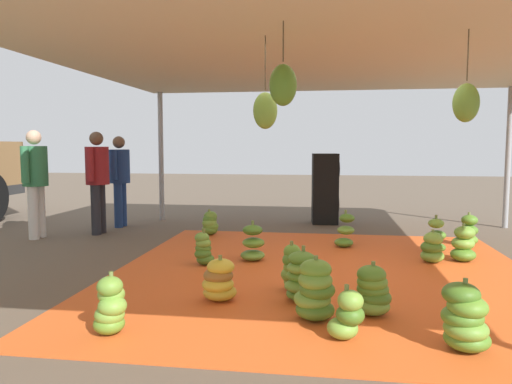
# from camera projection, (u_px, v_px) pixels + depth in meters

# --- Properties ---
(ground_plane) EXTENTS (40.00, 40.00, 0.00)m
(ground_plane) POSITION_uv_depth(u_px,v_px,m) (85.00, 265.00, 6.23)
(ground_plane) COLOR brown
(tarp_orange) EXTENTS (5.26, 4.94, 0.01)m
(tarp_orange) POSITION_uv_depth(u_px,v_px,m) (322.00, 273.00, 5.79)
(tarp_orange) COLOR #E05B23
(tarp_orange) RESTS_ON ground
(tent_canopy) EXTENTS (8.00, 7.00, 2.64)m
(tent_canopy) POSITION_uv_depth(u_px,v_px,m) (333.00, 53.00, 5.52)
(tent_canopy) COLOR #9EA0A5
(tent_canopy) RESTS_ON ground
(banana_bunch_0) EXTENTS (0.31, 0.30, 0.52)m
(banana_bunch_0) POSITION_uv_depth(u_px,v_px,m) (292.00, 268.00, 5.10)
(banana_bunch_0) COLOR #6B9E38
(banana_bunch_0) RESTS_ON tarp_orange
(banana_bunch_1) EXTENTS (0.33, 0.33, 0.51)m
(banana_bunch_1) POSITION_uv_depth(u_px,v_px,m) (110.00, 307.00, 3.90)
(banana_bunch_1) COLOR #60932D
(banana_bunch_1) RESTS_ON tarp_orange
(banana_bunch_2) EXTENTS (0.45, 0.46, 0.54)m
(banana_bunch_2) POSITION_uv_depth(u_px,v_px,m) (465.00, 319.00, 3.58)
(banana_bunch_2) COLOR #518428
(banana_bunch_2) RESTS_ON tarp_orange
(banana_bunch_3) EXTENTS (0.43, 0.43, 0.45)m
(banana_bunch_3) POSITION_uv_depth(u_px,v_px,m) (219.00, 281.00, 4.75)
(banana_bunch_3) COLOR gold
(banana_bunch_3) RESTS_ON tarp_orange
(banana_bunch_4) EXTENTS (0.44, 0.44, 0.48)m
(banana_bunch_4) POSITION_uv_depth(u_px,v_px,m) (373.00, 291.00, 4.36)
(banana_bunch_4) COLOR #6B9E38
(banana_bunch_4) RESTS_ON tarp_orange
(banana_bunch_5) EXTENTS (0.30, 0.32, 0.44)m
(banana_bunch_5) POSITION_uv_depth(u_px,v_px,m) (347.00, 316.00, 3.78)
(banana_bunch_5) COLOR #75A83D
(banana_bunch_5) RESTS_ON tarp_orange
(banana_bunch_6) EXTENTS (0.41, 0.39, 0.50)m
(banana_bunch_6) POSITION_uv_depth(u_px,v_px,m) (469.00, 231.00, 7.39)
(banana_bunch_6) COLOR #60932D
(banana_bunch_6) RESTS_ON tarp_orange
(banana_bunch_7) EXTENTS (0.37, 0.37, 0.43)m
(banana_bunch_7) POSITION_uv_depth(u_px,v_px,m) (210.00, 224.00, 8.29)
(banana_bunch_7) COLOR #518428
(banana_bunch_7) RESTS_ON tarp_orange
(banana_bunch_8) EXTENTS (0.33, 0.35, 0.55)m
(banana_bunch_8) POSITION_uv_depth(u_px,v_px,m) (345.00, 232.00, 7.28)
(banana_bunch_8) COLOR #518428
(banana_bunch_8) RESTS_ON tarp_orange
(banana_bunch_9) EXTENTS (0.48, 0.48, 0.56)m
(banana_bunch_9) POSITION_uv_depth(u_px,v_px,m) (315.00, 292.00, 4.21)
(banana_bunch_9) COLOR #477523
(banana_bunch_9) RESTS_ON tarp_orange
(banana_bunch_10) EXTENTS (0.40, 0.40, 0.43)m
(banana_bunch_10) POSITION_uv_depth(u_px,v_px,m) (432.00, 248.00, 6.30)
(banana_bunch_10) COLOR #6B9E38
(banana_bunch_10) RESTS_ON tarp_orange
(banana_bunch_11) EXTENTS (0.45, 0.45, 0.53)m
(banana_bunch_11) POSITION_uv_depth(u_px,v_px,m) (253.00, 244.00, 6.41)
(banana_bunch_11) COLOR #6B9E38
(banana_bunch_11) RESTS_ON tarp_orange
(banana_bunch_12) EXTENTS (0.31, 0.31, 0.53)m
(banana_bunch_12) POSITION_uv_depth(u_px,v_px,m) (436.00, 237.00, 6.93)
(banana_bunch_12) COLOR #477523
(banana_bunch_12) RESTS_ON tarp_orange
(banana_bunch_13) EXTENTS (0.31, 0.33, 0.46)m
(banana_bunch_13) POSITION_uv_depth(u_px,v_px,m) (204.00, 249.00, 6.18)
(banana_bunch_13) COLOR #477523
(banana_bunch_13) RESTS_ON tarp_orange
(banana_bunch_14) EXTENTS (0.46, 0.43, 0.54)m
(banana_bunch_14) POSITION_uv_depth(u_px,v_px,m) (301.00, 278.00, 4.73)
(banana_bunch_14) COLOR #518428
(banana_bunch_14) RESTS_ON tarp_orange
(banana_bunch_15) EXTENTS (0.42, 0.42, 0.50)m
(banana_bunch_15) POSITION_uv_depth(u_px,v_px,m) (463.00, 245.00, 6.38)
(banana_bunch_15) COLOR #518428
(banana_bunch_15) RESTS_ON tarp_orange
(worker_0) EXTENTS (0.65, 0.39, 1.76)m
(worker_0) POSITION_uv_depth(u_px,v_px,m) (35.00, 176.00, 7.94)
(worker_0) COLOR silver
(worker_0) RESTS_ON ground
(worker_1) EXTENTS (0.62, 0.38, 1.69)m
(worker_1) POSITION_uv_depth(u_px,v_px,m) (120.00, 174.00, 9.09)
(worker_1) COLOR navy
(worker_1) RESTS_ON ground
(worker_2) EXTENTS (0.64, 0.39, 1.75)m
(worker_2) POSITION_uv_depth(u_px,v_px,m) (97.00, 175.00, 8.34)
(worker_2) COLOR #26262D
(worker_2) RESTS_ON ground
(speaker_stack) EXTENTS (0.53, 0.54, 1.36)m
(speaker_stack) POSITION_uv_depth(u_px,v_px,m) (325.00, 189.00, 9.51)
(speaker_stack) COLOR black
(speaker_stack) RESTS_ON ground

